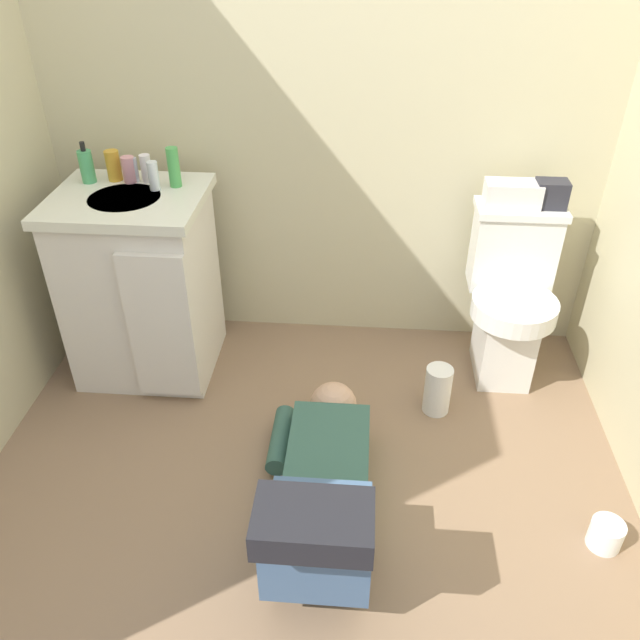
# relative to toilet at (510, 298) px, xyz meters

# --- Properties ---
(ground_plane) EXTENTS (2.87, 3.15, 0.04)m
(ground_plane) POSITION_rel_toilet_xyz_m (-0.81, -0.81, -0.39)
(ground_plane) COLOR #886A4F
(wall_back) EXTENTS (2.53, 0.08, 2.40)m
(wall_back) POSITION_rel_toilet_xyz_m (-0.81, 0.30, 0.83)
(wall_back) COLOR beige
(wall_back) RESTS_ON ground_plane
(toilet) EXTENTS (0.36, 0.46, 0.75)m
(toilet) POSITION_rel_toilet_xyz_m (0.00, 0.00, 0.00)
(toilet) COLOR silver
(toilet) RESTS_ON ground_plane
(vanity_cabinet) EXTENTS (0.60, 0.53, 0.82)m
(vanity_cabinet) POSITION_rel_toilet_xyz_m (-1.56, -0.10, 0.05)
(vanity_cabinet) COLOR silver
(vanity_cabinet) RESTS_ON ground_plane
(faucet) EXTENTS (0.02, 0.02, 0.10)m
(faucet) POSITION_rel_toilet_xyz_m (-1.56, 0.05, 0.50)
(faucet) COLOR silver
(faucet) RESTS_ON vanity_cabinet
(person_plumber) EXTENTS (0.39, 1.06, 0.52)m
(person_plumber) POSITION_rel_toilet_xyz_m (-0.73, -0.95, -0.19)
(person_plumber) COLOR #33594C
(person_plumber) RESTS_ON ground_plane
(tissue_box) EXTENTS (0.22, 0.11, 0.10)m
(tissue_box) POSITION_rel_toilet_xyz_m (-0.05, 0.09, 0.43)
(tissue_box) COLOR silver
(tissue_box) RESTS_ON toilet
(toiletry_bag) EXTENTS (0.12, 0.09, 0.11)m
(toiletry_bag) POSITION_rel_toilet_xyz_m (0.10, 0.09, 0.44)
(toiletry_bag) COLOR #26262D
(toiletry_bag) RESTS_ON toilet
(soap_dispenser) EXTENTS (0.06, 0.06, 0.17)m
(soap_dispenser) POSITION_rel_toilet_xyz_m (-1.75, 0.03, 0.52)
(soap_dispenser) COLOR #47A363
(soap_dispenser) RESTS_ON vanity_cabinet
(bottle_amber) EXTENTS (0.06, 0.06, 0.12)m
(bottle_amber) POSITION_rel_toilet_xyz_m (-1.66, 0.06, 0.51)
(bottle_amber) COLOR gold
(bottle_amber) RESTS_ON vanity_cabinet
(bottle_pink) EXTENTS (0.05, 0.05, 0.11)m
(bottle_pink) POSITION_rel_toilet_xyz_m (-1.59, 0.04, 0.50)
(bottle_pink) COLOR pink
(bottle_pink) RESTS_ON vanity_cabinet
(bottle_white) EXTENTS (0.04, 0.04, 0.11)m
(bottle_white) POSITION_rel_toilet_xyz_m (-1.52, 0.05, 0.51)
(bottle_white) COLOR white
(bottle_white) RESTS_ON vanity_cabinet
(bottle_clear) EXTENTS (0.04, 0.04, 0.11)m
(bottle_clear) POSITION_rel_toilet_xyz_m (-1.46, -0.03, 0.51)
(bottle_clear) COLOR silver
(bottle_clear) RESTS_ON vanity_cabinet
(bottle_green) EXTENTS (0.05, 0.05, 0.16)m
(bottle_green) POSITION_rel_toilet_xyz_m (-1.39, 0.01, 0.53)
(bottle_green) COLOR #47A44F
(bottle_green) RESTS_ON vanity_cabinet
(paper_towel_roll) EXTENTS (0.11, 0.11, 0.21)m
(paper_towel_roll) POSITION_rel_toilet_xyz_m (-0.30, -0.32, -0.26)
(paper_towel_roll) COLOR white
(paper_towel_roll) RESTS_ON ground_plane
(toilet_paper_roll) EXTENTS (0.11, 0.11, 0.10)m
(toilet_paper_roll) POSITION_rel_toilet_xyz_m (0.21, -0.94, -0.32)
(toilet_paper_roll) COLOR white
(toilet_paper_roll) RESTS_ON ground_plane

